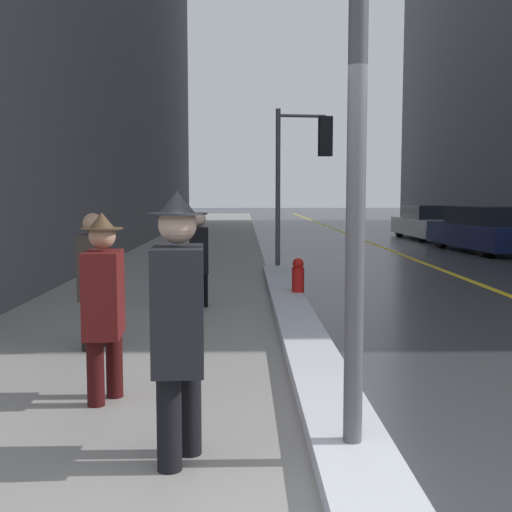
# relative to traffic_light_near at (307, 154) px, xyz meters

# --- Properties ---
(sidewalk_slab) EXTENTS (4.00, 80.00, 0.01)m
(sidewalk_slab) POSITION_rel_traffic_light_near_xyz_m (-2.93, 3.21, -2.63)
(sidewalk_slab) COLOR gray
(sidewalk_slab) RESTS_ON ground
(road_centre_stripe) EXTENTS (0.16, 80.00, 0.00)m
(road_centre_stripe) POSITION_rel_traffic_light_near_xyz_m (3.07, 3.21, -2.63)
(road_centre_stripe) COLOR gold
(road_centre_stripe) RESTS_ON ground
(snow_bank_curb) EXTENTS (0.52, 11.92, 0.15)m
(snow_bank_curb) POSITION_rel_traffic_light_near_xyz_m (-0.77, -6.62, -2.56)
(snow_bank_curb) COLOR silver
(snow_bank_curb) RESTS_ON ground
(traffic_light_near) EXTENTS (1.31, 0.41, 3.64)m
(traffic_light_near) POSITION_rel_traffic_light_near_xyz_m (0.00, 0.00, 0.00)
(traffic_light_near) COLOR #515156
(traffic_light_near) RESTS_ON ground
(pedestrian_nearside) EXTENTS (0.37, 0.55, 1.75)m
(pedestrian_nearside) POSITION_rel_traffic_light_near_xyz_m (-1.87, -10.79, -1.68)
(pedestrian_nearside) COLOR black
(pedestrian_nearside) RESTS_ON ground
(pedestrian_in_glasses) EXTENTS (0.34, 0.50, 1.58)m
(pedestrian_in_glasses) POSITION_rel_traffic_light_near_xyz_m (-2.61, -9.57, -1.77)
(pedestrian_in_glasses) COLOR #340C0C
(pedestrian_in_glasses) RESTS_ON ground
(pedestrian_with_shoulder_bag) EXTENTS (0.32, 0.71, 1.52)m
(pedestrian_with_shoulder_bag) POSITION_rel_traffic_light_near_xyz_m (-3.12, -7.70, -1.79)
(pedestrian_with_shoulder_bag) COLOR black
(pedestrian_with_shoulder_bag) RESTS_ON ground
(pedestrian_trailing) EXTENTS (0.30, 0.49, 1.46)m
(pedestrian_trailing) POSITION_rel_traffic_light_near_xyz_m (-2.13, -5.20, -1.82)
(pedestrian_trailing) COLOR black
(pedestrian_trailing) RESTS_ON ground
(parked_car_navy) EXTENTS (2.25, 4.97, 1.36)m
(parked_car_navy) POSITION_rel_traffic_light_near_xyz_m (5.85, 4.36, -1.99)
(parked_car_navy) COLOR navy
(parked_car_navy) RESTS_ON ground
(parked_car_white) EXTENTS (1.94, 4.86, 1.30)m
(parked_car_white) POSITION_rel_traffic_light_near_xyz_m (5.79, 10.02, -2.02)
(parked_car_white) COLOR silver
(parked_car_white) RESTS_ON ground
(fire_hydrant) EXTENTS (0.20, 0.20, 0.70)m
(fire_hydrant) POSITION_rel_traffic_light_near_xyz_m (-0.58, -4.52, -2.29)
(fire_hydrant) COLOR red
(fire_hydrant) RESTS_ON ground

